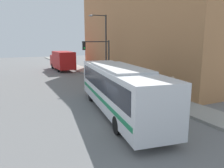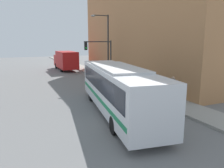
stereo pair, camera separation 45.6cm
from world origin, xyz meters
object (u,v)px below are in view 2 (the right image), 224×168
(delivery_truck, at_px, (66,60))
(city_bus, at_px, (117,86))
(fire_hydrant, at_px, (168,99))
(parking_meter, at_px, (117,75))
(pedestrian_near_corner, at_px, (173,87))
(traffic_light_pole, at_px, (101,53))
(street_lamp, at_px, (106,42))

(delivery_truck, bearing_deg, city_bus, -94.44)
(fire_hydrant, xyz_separation_m, parking_meter, (0.00, 8.78, 0.50))
(fire_hydrant, bearing_deg, delivery_truck, 95.91)
(parking_meter, bearing_deg, city_bus, -115.51)
(delivery_truck, height_order, pedestrian_near_corner, delivery_truck)
(traffic_light_pole, height_order, parking_meter, traffic_light_pole)
(city_bus, bearing_deg, traffic_light_pole, 82.50)
(delivery_truck, height_order, street_lamp, street_lamp)
(street_lamp, bearing_deg, delivery_truck, 101.75)
(parking_meter, bearing_deg, fire_hydrant, -90.00)
(city_bus, distance_m, fire_hydrant, 4.40)
(fire_hydrant, xyz_separation_m, pedestrian_near_corner, (1.17, 0.92, 0.58))
(city_bus, bearing_deg, pedestrian_near_corner, 18.88)
(street_lamp, bearing_deg, city_bus, -109.63)
(traffic_light_pole, xyz_separation_m, street_lamp, (1.04, 1.01, 1.20))
(delivery_truck, bearing_deg, pedestrian_near_corner, -80.89)
(delivery_truck, distance_m, street_lamp, 12.08)
(traffic_light_pole, relative_size, parking_meter, 3.73)
(city_bus, xyz_separation_m, traffic_light_pole, (3.15, 10.75, 1.56))
(delivery_truck, xyz_separation_m, fire_hydrant, (2.40, -23.21, -1.16))
(city_bus, xyz_separation_m, street_lamp, (4.19, 11.76, 2.76))
(city_bus, distance_m, pedestrian_near_corner, 5.51)
(pedestrian_near_corner, bearing_deg, street_lamp, 96.26)
(traffic_light_pole, xyz_separation_m, parking_meter, (1.06, -1.94, -2.37))
(city_bus, height_order, delivery_truck, city_bus)
(city_bus, height_order, traffic_light_pole, traffic_light_pole)
(parking_meter, bearing_deg, traffic_light_pole, 118.59)
(fire_hydrant, relative_size, pedestrian_near_corner, 0.39)
(delivery_truck, bearing_deg, street_lamp, -78.25)
(city_bus, distance_m, traffic_light_pole, 11.31)
(fire_hydrant, bearing_deg, traffic_light_pole, 95.62)
(fire_hydrant, bearing_deg, parking_meter, 90.00)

